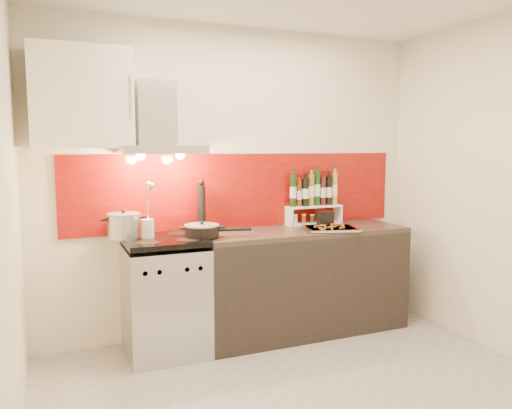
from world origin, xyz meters
name	(u,v)px	position (x,y,z in m)	size (l,w,h in m)	color
floor	(313,400)	(0.00, 0.00, 0.00)	(3.40, 3.40, 0.00)	#9E9991
back_wall	(236,182)	(0.00, 1.40, 1.30)	(3.40, 0.02, 2.60)	silver
left_wall	(3,211)	(-1.70, 0.00, 1.30)	(0.02, 2.80, 2.60)	silver
backsplash	(242,191)	(0.05, 1.39, 1.22)	(3.00, 0.02, 0.64)	maroon
range_stove	(165,297)	(-0.70, 1.10, 0.44)	(0.60, 0.60, 0.91)	#B7B7BA
counter	(303,280)	(0.50, 1.10, 0.45)	(1.80, 0.60, 0.90)	black
range_hood	(158,128)	(-0.70, 1.24, 1.74)	(0.62, 0.50, 0.61)	#B7B7BA
upper_cabinet	(81,98)	(-1.25, 1.22, 1.95)	(0.70, 0.35, 0.72)	white
stock_pot	(124,225)	(-0.98, 1.22, 1.00)	(0.26, 0.26, 0.22)	#B7B7BA
saute_pan	(203,230)	(-0.41, 1.03, 0.96)	(0.52, 0.27, 0.12)	black
utensil_jar	(148,222)	(-0.81, 1.12, 1.03)	(0.09, 0.14, 0.44)	silver
pepper_mill	(201,207)	(-0.35, 1.27, 1.11)	(0.07, 0.07, 0.44)	black
step_shelf	(313,199)	(0.71, 1.30, 1.13)	(0.52, 0.14, 0.48)	white
caddy_box	(325,219)	(0.77, 1.20, 0.96)	(0.15, 0.06, 0.12)	black
baking_tray	(331,228)	(0.69, 0.97, 0.92)	(0.51, 0.44, 0.03)	silver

